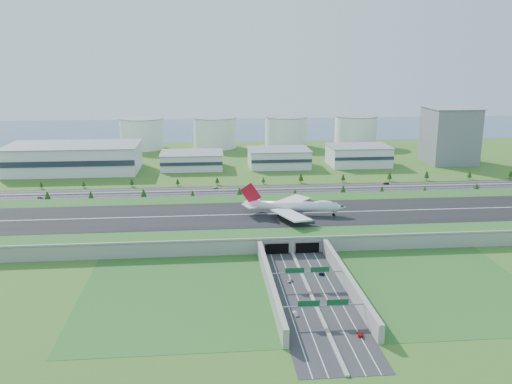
{
  "coord_description": "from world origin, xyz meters",
  "views": [
    {
      "loc": [
        -46.3,
        -329.35,
        106.47
      ],
      "look_at": [
        -12.06,
        35.0,
        13.88
      ],
      "focal_mm": 38.0,
      "sensor_mm": 36.0,
      "label": 1
    }
  ],
  "objects": [
    {
      "name": "car_7",
      "position": [
        -39.74,
        103.82,
        0.91
      ],
      "size": [
        5.9,
        3.92,
        1.59
      ],
      "primitive_type": "imported",
      "rotation": [
        0.0,
        0.0,
        -1.23
      ],
      "color": "silver",
      "rests_on": "ground"
    },
    {
      "name": "car_1",
      "position": [
        -10.24,
        -123.14,
        0.79
      ],
      "size": [
        2.23,
        4.27,
        1.34
      ],
      "primitive_type": "imported",
      "rotation": [
        0.0,
        0.0,
        0.21
      ],
      "color": "silver",
      "rests_on": "ground"
    },
    {
      "name": "fuel_tank_b",
      "position": [
        -35.0,
        310.0,
        17.5
      ],
      "size": [
        50.0,
        50.0,
        35.0
      ],
      "primitive_type": "cylinder",
      "color": "white",
      "rests_on": "ground"
    },
    {
      "name": "hangar_west",
      "position": [
        -170.0,
        185.0,
        12.5
      ],
      "size": [
        120.0,
        60.0,
        25.0
      ],
      "primitive_type": "cube",
      "color": "silver",
      "rests_on": "ground"
    },
    {
      "name": "hangar_mid_c",
      "position": [
        105.0,
        190.0,
        9.5
      ],
      "size": [
        58.0,
        42.0,
        19.0
      ],
      "primitive_type": "cube",
      "color": "silver",
      "rests_on": "ground"
    },
    {
      "name": "ground",
      "position": [
        0.0,
        0.0,
        0.0
      ],
      "size": [
        1200.0,
        1200.0,
        0.0
      ],
      "primitive_type": "plane",
      "color": "#3F5D1D",
      "rests_on": "ground"
    },
    {
      "name": "boeing_747",
      "position": [
        8.24,
        -3.48,
        13.9
      ],
      "size": [
        66.76,
        62.58,
        20.79
      ],
      "rotation": [
        0.0,
        0.0,
        -0.18
      ],
      "color": "white",
      "rests_on": "airfield_deck"
    },
    {
      "name": "sign_gantry_far",
      "position": [
        0.0,
        -130.04,
        6.95
      ],
      "size": [
        38.7,
        0.7,
        9.8
      ],
      "color": "gray",
      "rests_on": "ground"
    },
    {
      "name": "car_6",
      "position": [
        176.27,
        87.34,
        0.87
      ],
      "size": [
        5.73,
        3.27,
        1.51
      ],
      "primitive_type": "imported",
      "rotation": [
        0.0,
        0.0,
        1.42
      ],
      "color": "#ABABAF",
      "rests_on": "ground"
    },
    {
      "name": "fuel_tank_a",
      "position": [
        -120.0,
        310.0,
        17.5
      ],
      "size": [
        50.0,
        50.0,
        35.0
      ],
      "primitive_type": "cylinder",
      "color": "white",
      "rests_on": "ground"
    },
    {
      "name": "fuel_tank_c",
      "position": [
        50.0,
        310.0,
        17.5
      ],
      "size": [
        50.0,
        50.0,
        35.0
      ],
      "primitive_type": "cylinder",
      "color": "white",
      "rests_on": "ground"
    },
    {
      "name": "car_2",
      "position": [
        9.92,
        -80.4,
        0.88
      ],
      "size": [
        3.12,
        5.71,
        1.52
      ],
      "primitive_type": "imported",
      "rotation": [
        0.0,
        0.0,
        3.03
      ],
      "color": "#0C103D",
      "rests_on": "ground"
    },
    {
      "name": "tree_row",
      "position": [
        9.51,
        94.45,
        4.6
      ],
      "size": [
        499.18,
        48.68,
        8.41
      ],
      "color": "#3D2819",
      "rests_on": "ground"
    },
    {
      "name": "hangar_mid_b",
      "position": [
        25.0,
        190.0,
        8.5
      ],
      "size": [
        58.0,
        42.0,
        17.0
      ],
      "primitive_type": "cube",
      "color": "silver",
      "rests_on": "ground"
    },
    {
      "name": "car_4",
      "position": [
        -173.36,
        84.39,
        0.87
      ],
      "size": [
        4.73,
        2.95,
        1.5
      ],
      "primitive_type": "imported",
      "rotation": [
        0.0,
        0.0,
        1.28
      ],
      "color": "slate",
      "rests_on": "ground"
    },
    {
      "name": "bay_water",
      "position": [
        0.0,
        480.0,
        0.03
      ],
      "size": [
        1200.0,
        260.0,
        0.06
      ],
      "primitive_type": "cube",
      "color": "#3B5471",
      "rests_on": "ground"
    },
    {
      "name": "car_0",
      "position": [
        -7.08,
        -88.54,
        0.85
      ],
      "size": [
        3.03,
        4.63,
        1.47
      ],
      "primitive_type": "imported",
      "rotation": [
        0.0,
        0.0,
        -0.33
      ],
      "color": "silver",
      "rests_on": "ground"
    },
    {
      "name": "sign_gantry_near",
      "position": [
        0.0,
        -95.04,
        6.95
      ],
      "size": [
        38.7,
        0.7,
        9.8
      ],
      "color": "gray",
      "rests_on": "ground"
    },
    {
      "name": "underpass_road",
      "position": [
        0.0,
        -99.42,
        3.43
      ],
      "size": [
        38.8,
        120.4,
        8.0
      ],
      "color": "#28282B",
      "rests_on": "ground"
    },
    {
      "name": "airfield_deck",
      "position": [
        0.0,
        -0.09,
        4.12
      ],
      "size": [
        520.0,
        100.0,
        9.2
      ],
      "color": "gray",
      "rests_on": "ground"
    },
    {
      "name": "fuel_tank_d",
      "position": [
        135.0,
        310.0,
        17.5
      ],
      "size": [
        50.0,
        50.0,
        35.0
      ],
      "primitive_type": "cylinder",
      "color": "white",
      "rests_on": "ground"
    },
    {
      "name": "car_3",
      "position": [
        12.23,
        -142.46,
        0.81
      ],
      "size": [
        2.75,
        5.02,
        1.38
      ],
      "primitive_type": "imported",
      "rotation": [
        0.0,
        0.0,
        2.96
      ],
      "color": "red",
      "rests_on": "ground"
    },
    {
      "name": "hangar_mid_a",
      "position": [
        -60.0,
        190.0,
        7.5
      ],
      "size": [
        58.0,
        42.0,
        15.0
      ],
      "primitive_type": "cube",
      "color": "silver",
      "rests_on": "ground"
    },
    {
      "name": "office_tower",
      "position": [
        200.0,
        195.0,
        27.5
      ],
      "size": [
        46.0,
        46.0,
        55.0
      ],
      "primitive_type": "cube",
      "color": "slate",
      "rests_on": "ground"
    },
    {
      "name": "car_5",
      "position": [
        105.67,
        105.72,
        0.92
      ],
      "size": [
        5.0,
        2.2,
        1.6
      ],
      "primitive_type": "imported",
      "rotation": [
        0.0,
        0.0,
        -1.68
      ],
      "color": "black",
      "rests_on": "ground"
    },
    {
      "name": "north_expressway",
      "position": [
        0.0,
        95.0,
        0.06
      ],
      "size": [
        560.0,
        36.0,
        0.12
      ],
      "primitive_type": "cube",
      "color": "#28282B",
      "rests_on": "ground"
    }
  ]
}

